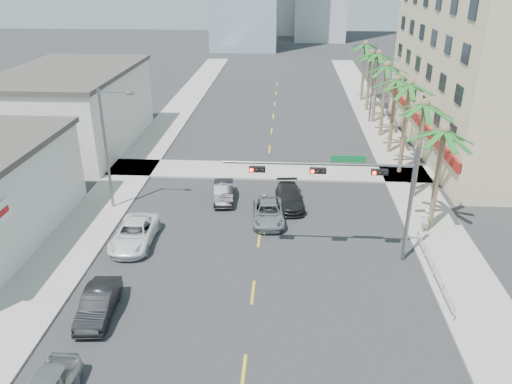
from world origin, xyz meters
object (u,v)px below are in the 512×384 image
traffic_signal_mast (357,183)px  car_lane_right (290,197)px  car_parked_far (134,234)px  car_parked_mid (98,304)px  pedestrian (426,220)px  car_lane_left (224,192)px  car_lane_center (268,212)px

traffic_signal_mast → car_lane_right: bearing=117.5°
traffic_signal_mast → car_parked_far: 14.53m
car_parked_mid → pedestrian: 21.38m
car_lane_left → car_lane_right: size_ratio=0.88×
car_lane_right → pedestrian: 9.88m
traffic_signal_mast → car_lane_center: bearing=138.3°
car_parked_mid → car_lane_left: bearing=67.6°
car_lane_center → car_lane_right: size_ratio=1.00×
car_lane_right → car_lane_left: bearing=166.5°
car_lane_center → pedestrian: pedestrian is taller
car_parked_mid → car_lane_center: 13.88m
car_lane_right → car_parked_mid: bearing=-131.3°
car_lane_center → pedestrian: (10.63, -1.20, 0.34)m
car_parked_mid → car_lane_right: size_ratio=0.91×
car_lane_left → car_lane_right: (5.09, -0.69, 0.00)m
car_lane_left → car_lane_center: car_lane_left is taller
car_parked_mid → car_lane_left: (4.71, 14.38, -0.02)m
traffic_signal_mast → car_lane_left: size_ratio=2.67×
car_parked_far → car_lane_right: bearing=31.2°
car_parked_far → car_lane_center: 9.34m
car_parked_mid → pedestrian: size_ratio=2.52×
traffic_signal_mast → pedestrian: traffic_signal_mast is taller
traffic_signal_mast → car_lane_center: traffic_signal_mast is taller
car_parked_mid → car_lane_left: car_parked_mid is taller
traffic_signal_mast → car_lane_center: 8.33m
car_parked_mid → car_lane_left: size_ratio=1.03×
pedestrian → car_lane_right: bearing=-27.5°
car_parked_mid → pedestrian: pedestrian is taller
traffic_signal_mast → car_parked_mid: (-13.58, -6.42, -4.35)m
car_parked_far → car_lane_center: (8.55, 3.76, -0.07)m
traffic_signal_mast → pedestrian: (5.34, 3.50, -4.06)m
car_parked_far → car_lane_left: 8.60m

